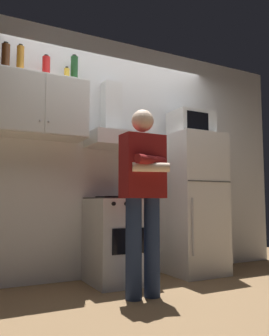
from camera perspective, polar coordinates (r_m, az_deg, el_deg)
The scene contains 13 objects.
ground_plane at distance 3.49m, azimuth -0.00°, elevation -19.14°, with size 7.00×7.00×0.00m, color olive.
back_wall_tiled at distance 3.97m, azimuth -4.00°, elevation 2.13°, with size 4.80×0.10×2.70m, color white.
upper_cabinet at distance 3.58m, azimuth -15.21°, elevation 9.69°, with size 0.90×0.37×0.60m.
stove_oven at distance 3.62m, azimuth -2.58°, elevation -11.70°, with size 0.60×0.62×0.87m.
range_hood at distance 3.79m, azimuth -3.31°, elevation 6.29°, with size 0.60×0.44×0.75m.
refrigerator at distance 4.09m, azimuth 9.67°, elevation -5.76°, with size 0.60×0.62×1.60m.
microwave at distance 4.20m, azimuth 9.31°, elevation 7.16°, with size 0.48×0.37×0.28m.
person_standing at distance 3.03m, azimuth 1.43°, elevation -4.03°, with size 0.38×0.33×1.64m.
bottle_spice_jar at distance 3.73m, azimuth -11.09°, elevation 14.90°, with size 0.06×0.06×0.15m.
bottle_soda_red at distance 3.76m, azimuth -14.36°, elevation 15.68°, with size 0.08×0.08×0.26m.
bottle_rum_dark at distance 3.65m, azimuth -20.47°, elevation 16.73°, with size 0.08×0.08×0.28m.
bottle_wine_green at distance 3.84m, azimuth -9.90°, elevation 15.60°, with size 0.08×0.08×0.32m.
bottle_liquor_amber at distance 3.69m, azimuth -18.31°, elevation 16.55°, with size 0.07×0.07×0.30m.
Camera 1 is at (-1.56, -3.01, 0.82)m, focal length 36.99 mm.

